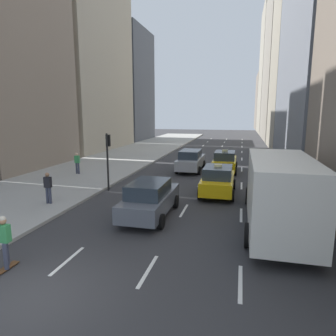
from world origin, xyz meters
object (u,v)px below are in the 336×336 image
at_px(sedan_black_near, 150,198).
at_px(box_truck, 277,189).
at_px(taxi_second, 225,161).
at_px(skateboarder, 5,240).
at_px(pedestrian_far_walking, 77,162).
at_px(taxi_lead, 218,180).
at_px(traffic_light_pole, 108,153).
at_px(sedan_silver_behind, 191,160).
at_px(pedestrian_mid_block, 48,186).

bearing_deg(sedan_black_near, box_truck, -1.30).
xyz_separation_m(taxi_second, skateboarder, (-5.76, -17.50, 0.08)).
bearing_deg(pedestrian_far_walking, box_truck, -29.07).
height_order(skateboarder, pedestrian_far_walking, pedestrian_far_walking).
relative_size(taxi_lead, sedan_black_near, 0.93).
bearing_deg(taxi_second, traffic_light_pole, -130.96).
bearing_deg(sedan_silver_behind, sedan_black_near, -90.00).
xyz_separation_m(box_truck, skateboarder, (-8.56, -5.59, -0.75)).
distance_m(sedan_black_near, skateboarder, 6.44).
relative_size(taxi_lead, pedestrian_mid_block, 2.67).
bearing_deg(sedan_black_near, sedan_silver_behind, 90.00).
relative_size(sedan_black_near, traffic_light_pole, 1.31).
distance_m(pedestrian_mid_block, traffic_light_pole, 4.33).
relative_size(taxi_lead, sedan_silver_behind, 0.88).
relative_size(taxi_lead, box_truck, 0.52).
distance_m(skateboarder, pedestrian_mid_block, 6.54).
height_order(sedan_black_near, pedestrian_far_walking, pedestrian_far_walking).
xyz_separation_m(pedestrian_far_walking, traffic_light_pole, (4.28, -3.56, 1.34)).
bearing_deg(taxi_second, pedestrian_far_walking, -159.10).
distance_m(box_truck, traffic_light_pole, 10.43).
xyz_separation_m(skateboarder, traffic_light_pole, (-0.99, 9.72, 1.45)).
xyz_separation_m(sedan_black_near, skateboarder, (-2.96, -5.72, 0.08)).
distance_m(sedan_black_near, sedan_silver_behind, 11.62).
bearing_deg(sedan_silver_behind, skateboarder, -99.67).
height_order(taxi_second, sedan_silver_behind, taxi_second).
bearing_deg(traffic_light_pole, taxi_lead, 5.58).
distance_m(sedan_silver_behind, traffic_light_pole, 8.71).
bearing_deg(skateboarder, sedan_black_near, 62.67).
distance_m(taxi_lead, sedan_silver_behind, 7.50).
height_order(taxi_second, sedan_black_near, taxi_second).
bearing_deg(pedestrian_far_walking, taxi_second, 20.90).
height_order(taxi_second, pedestrian_far_walking, taxi_second).
distance_m(sedan_black_near, pedestrian_mid_block, 5.64).
bearing_deg(pedestrian_far_walking, skateboarder, -68.33).
bearing_deg(sedan_silver_behind, traffic_light_pole, -117.41).
relative_size(taxi_lead, skateboarder, 2.52).
bearing_deg(box_truck, pedestrian_mid_block, 178.11).
relative_size(sedan_silver_behind, pedestrian_mid_block, 3.03).
bearing_deg(box_truck, taxi_second, 103.24).
bearing_deg(traffic_light_pole, box_truck, -23.38).
height_order(sedan_silver_behind, skateboarder, sedan_silver_behind).
height_order(sedan_black_near, skateboarder, skateboarder).
distance_m(taxi_second, sedan_silver_behind, 2.80).
xyz_separation_m(box_truck, pedestrian_mid_block, (-11.23, 0.37, -0.64)).
bearing_deg(pedestrian_far_walking, sedan_silver_behind, 26.23).
xyz_separation_m(sedan_silver_behind, pedestrian_mid_block, (-5.63, -11.38, 0.17)).
bearing_deg(pedestrian_mid_block, skateboarder, -65.83).
relative_size(taxi_second, pedestrian_mid_block, 2.67).
bearing_deg(taxi_second, box_truck, -76.76).
bearing_deg(sedan_silver_behind, taxi_second, 3.22).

